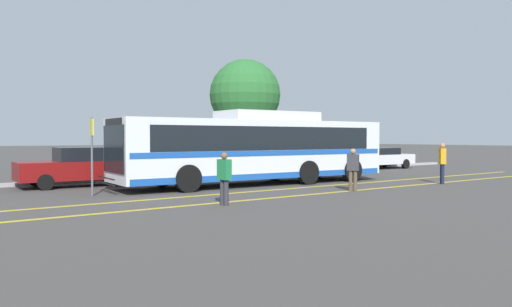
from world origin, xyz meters
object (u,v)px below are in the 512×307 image
object	(u,v)px
parked_car_2	(210,163)
bus_stop_sign	(92,147)
tree_0	(245,95)
pedestrian_2	(442,161)
pedestrian_0	(353,167)
parked_car_3	(315,159)
transit_bus	(256,148)
parked_car_1	(80,167)
pedestrian_1	(224,176)
parked_car_4	(379,158)

from	to	relation	value
parked_car_2	bus_stop_sign	bearing A→B (deg)	116.00
tree_0	pedestrian_2	bearing A→B (deg)	-87.90
parked_car_2	pedestrian_0	bearing A→B (deg)	-176.03
parked_car_3	transit_bus	bearing A→B (deg)	-62.85
parked_car_1	bus_stop_sign	xyz separation A→B (m)	(-0.69, -3.67, 0.88)
bus_stop_sign	tree_0	world-z (taller)	tree_0
pedestrian_2	parked_car_1	bearing A→B (deg)	101.02
transit_bus	pedestrian_1	bearing A→B (deg)	138.66
pedestrian_1	parked_car_2	bearing A→B (deg)	145.08
transit_bus	pedestrian_1	size ratio (longest dim) A/B	8.06
parked_car_3	pedestrian_0	xyz separation A→B (m)	(-5.37, -7.78, 0.11)
pedestrian_2	tree_0	bearing A→B (deg)	45.18
parked_car_4	pedestrian_0	size ratio (longest dim) A/B	3.08
tree_0	parked_car_3	bearing A→B (deg)	-83.88
parked_car_4	tree_0	size ratio (longest dim) A/B	0.69
parked_car_4	pedestrian_0	bearing A→B (deg)	128.21
tree_0	bus_stop_sign	bearing A→B (deg)	-143.44
parked_car_3	tree_0	distance (m)	7.13
parked_car_2	parked_car_4	size ratio (longest dim) A/B	0.95
parked_car_4	pedestrian_0	distance (m)	13.88
pedestrian_2	pedestrian_0	bearing A→B (deg)	130.79
parked_car_2	tree_0	xyz separation A→B (m)	(5.93, 5.50, 3.97)
transit_bus	parked_car_1	world-z (taller)	transit_bus
parked_car_1	tree_0	xyz separation A→B (m)	(12.24, 5.92, 3.91)
parked_car_1	parked_car_2	size ratio (longest dim) A/B	1.04
pedestrian_0	parked_car_4	bearing A→B (deg)	-88.09
parked_car_1	pedestrian_2	bearing A→B (deg)	-120.28
transit_bus	pedestrian_1	xyz separation A→B (m)	(-4.58, -4.70, -0.68)
pedestrian_2	parked_car_2	bearing A→B (deg)	80.49
pedestrian_0	pedestrian_1	world-z (taller)	pedestrian_0
parked_car_4	pedestrian_2	world-z (taller)	pedestrian_2
parked_car_2	parked_car_4	bearing A→B (deg)	-94.30
parked_car_1	bus_stop_sign	world-z (taller)	bus_stop_sign
bus_stop_sign	pedestrian_0	bearing A→B (deg)	-113.66
pedestrian_1	pedestrian_2	distance (m)	11.09
parked_car_3	bus_stop_sign	distance (m)	14.09
transit_bus	pedestrian_0	distance (m)	4.49
transit_bus	bus_stop_sign	world-z (taller)	transit_bus
parked_car_4	pedestrian_1	world-z (taller)	pedestrian_1
transit_bus	pedestrian_2	world-z (taller)	transit_bus
pedestrian_1	tree_0	bearing A→B (deg)	136.57
parked_car_2	parked_car_3	world-z (taller)	parked_car_3
transit_bus	pedestrian_2	xyz separation A→B (m)	(6.51, -4.46, -0.55)
pedestrian_0	bus_stop_sign	bearing A→B (deg)	29.06
parked_car_3	parked_car_4	world-z (taller)	parked_car_3
pedestrian_2	pedestrian_1	bearing A→B (deg)	134.29
parked_car_2	pedestrian_2	bearing A→B (deg)	-146.90
parked_car_1	tree_0	size ratio (longest dim) A/B	0.68
parked_car_4	pedestrian_2	xyz separation A→B (m)	(-5.95, -8.42, 0.30)
transit_bus	parked_car_3	bearing A→B (deg)	-59.08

